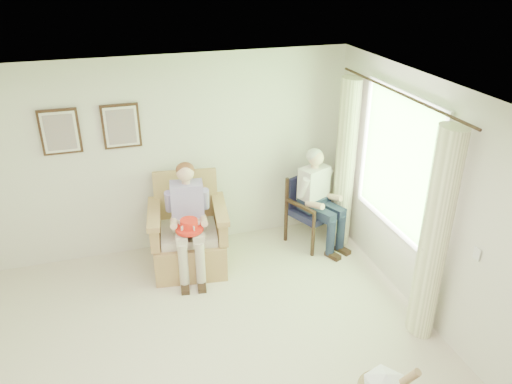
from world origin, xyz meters
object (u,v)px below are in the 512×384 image
Objects in this scene: person_dark at (317,193)px; red_hat at (189,226)px; wood_armchair at (312,206)px; wicker_armchair at (189,239)px; person_wicker at (189,212)px.

person_dark reaches higher than red_hat.
wood_armchair is 2.79× the size of red_hat.
red_hat is at bearing 167.16° from person_dark.
person_dark is (1.75, -0.01, 0.41)m from wicker_armchair.
person_dark is at bearing 12.27° from person_wicker.
person_dark is 4.03× the size of red_hat.
person_dark is (1.75, 0.14, -0.06)m from person_wicker.
wicker_armchair is 1.80m from person_dark.
wood_armchair is 1.81m from person_wicker.
wood_armchair is 0.66× the size of person_wicker.
person_dark is 1.82m from red_hat.
wicker_armchair is 0.87× the size of person_dark.
wood_armchair is (1.75, 0.14, 0.14)m from wicker_armchair.
wood_armchair is 1.87m from red_hat.
person_wicker is at bearing 161.03° from person_dark.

